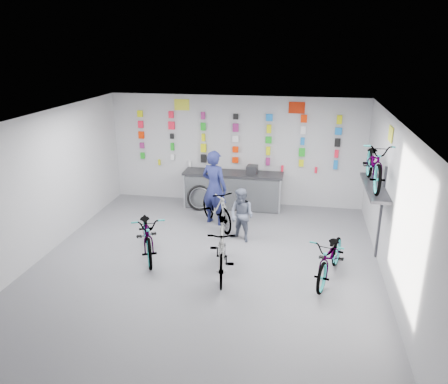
% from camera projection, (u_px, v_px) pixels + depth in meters
% --- Properties ---
extents(floor, '(8.00, 8.00, 0.00)m').
position_uv_depth(floor, '(204.00, 269.00, 8.82)').
color(floor, '#57575C').
rests_on(floor, ground).
extents(ceiling, '(8.00, 8.00, 0.00)m').
position_uv_depth(ceiling, '(202.00, 121.00, 7.84)').
color(ceiling, white).
rests_on(ceiling, wall_back).
extents(wall_back, '(7.00, 0.00, 7.00)m').
position_uv_depth(wall_back, '(236.00, 151.00, 12.05)').
color(wall_back, '#B6B6B8').
rests_on(wall_back, floor).
extents(wall_front, '(7.00, 0.00, 7.00)m').
position_uv_depth(wall_front, '(118.00, 326.00, 4.61)').
color(wall_front, '#B6B6B8').
rests_on(wall_front, floor).
extents(wall_left, '(0.00, 8.00, 8.00)m').
position_uv_depth(wall_left, '(37.00, 189.00, 8.93)').
color(wall_left, '#B6B6B8').
rests_on(wall_left, floor).
extents(wall_right, '(0.00, 8.00, 8.00)m').
position_uv_depth(wall_right, '(395.00, 212.00, 7.73)').
color(wall_right, '#B6B6B8').
rests_on(wall_right, floor).
extents(counter, '(2.70, 0.66, 1.00)m').
position_uv_depth(counter, '(233.00, 191.00, 11.95)').
color(counter, black).
rests_on(counter, floor).
extents(merch_wall, '(5.56, 0.08, 1.56)m').
position_uv_depth(merch_wall, '(239.00, 140.00, 11.86)').
color(merch_wall, '#18A11C').
rests_on(merch_wall, wall_back).
extents(wall_bracket, '(0.39, 1.90, 2.00)m').
position_uv_depth(wall_bracket, '(376.00, 191.00, 8.89)').
color(wall_bracket, '#333338').
rests_on(wall_bracket, wall_right).
extents(sign_left, '(0.42, 0.02, 0.30)m').
position_uv_depth(sign_left, '(182.00, 105.00, 11.89)').
color(sign_left, yellow).
rests_on(sign_left, wall_back).
extents(sign_right, '(0.42, 0.02, 0.30)m').
position_uv_depth(sign_right, '(297.00, 108.00, 11.36)').
color(sign_right, '#B62208').
rests_on(sign_right, wall_back).
extents(sign_side, '(0.02, 0.40, 0.30)m').
position_uv_depth(sign_side, '(391.00, 134.00, 8.47)').
color(sign_side, yellow).
rests_on(sign_side, wall_right).
extents(bike_left, '(1.38, 2.01, 1.00)m').
position_uv_depth(bike_left, '(148.00, 233.00, 9.26)').
color(bike_left, gray).
rests_on(bike_left, floor).
extents(bike_center, '(0.80, 1.85, 1.08)m').
position_uv_depth(bike_center, '(222.00, 249.00, 8.47)').
color(bike_center, gray).
rests_on(bike_center, floor).
extents(bike_right, '(1.08, 1.88, 0.94)m').
position_uv_depth(bike_right, '(331.00, 256.00, 8.33)').
color(bike_right, gray).
rests_on(bike_right, floor).
extents(bike_service, '(1.37, 1.66, 1.02)m').
position_uv_depth(bike_service, '(216.00, 207.00, 10.70)').
color(bike_service, gray).
rests_on(bike_service, floor).
extents(bike_wall, '(0.63, 1.80, 0.95)m').
position_uv_depth(bike_wall, '(375.00, 163.00, 8.71)').
color(bike_wall, gray).
rests_on(bike_wall, wall_bracket).
extents(clerk, '(0.80, 0.67, 1.88)m').
position_uv_depth(clerk, '(214.00, 188.00, 10.76)').
color(clerk, navy).
rests_on(clerk, floor).
extents(customer, '(0.75, 0.69, 1.25)m').
position_uv_depth(customer, '(242.00, 215.00, 9.88)').
color(customer, slate).
rests_on(customer, floor).
extents(spare_wheel, '(0.73, 0.38, 0.71)m').
position_uv_depth(spare_wheel, '(200.00, 198.00, 11.80)').
color(spare_wheel, black).
rests_on(spare_wheel, floor).
extents(register, '(0.30, 0.32, 0.22)m').
position_uv_depth(register, '(252.00, 170.00, 11.67)').
color(register, black).
rests_on(register, counter).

